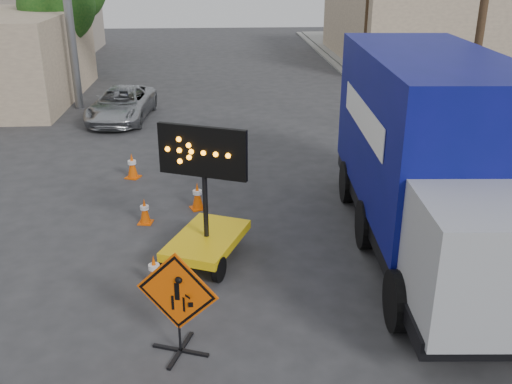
{
  "coord_description": "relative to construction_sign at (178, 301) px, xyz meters",
  "views": [
    {
      "loc": [
        -0.22,
        -7.84,
        6.28
      ],
      "look_at": [
        0.52,
        3.19,
        1.74
      ],
      "focal_mm": 40.0,
      "sensor_mm": 36.0,
      "label": 1
    }
  ],
  "objects": [
    {
      "name": "cone_e",
      "position": [
        -0.43,
        10.54,
        -0.65
      ],
      "size": [
        0.46,
        0.46,
        0.72
      ],
      "rotation": [
        0.0,
        0.0,
        0.3
      ],
      "color": "#EB5204",
      "rests_on": "ground"
    },
    {
      "name": "building_right_far",
      "position": [
        13.98,
        29.73,
        1.29
      ],
      "size": [
        10.0,
        14.0,
        4.6
      ],
      "primitive_type": "cube",
      "color": "#C0AA8A",
      "rests_on": "ground"
    },
    {
      "name": "curb_right",
      "position": [
        8.18,
        14.73,
        -0.95
      ],
      "size": [
        0.4,
        60.0,
        0.12
      ],
      "primitive_type": "cube",
      "color": "gray",
      "rests_on": "ground"
    },
    {
      "name": "cone_d",
      "position": [
        -1.93,
        8.58,
        -0.62
      ],
      "size": [
        0.52,
        0.52,
        0.79
      ],
      "rotation": [
        0.0,
        0.0,
        -0.4
      ],
      "color": "#EB5204",
      "rests_on": "ground"
    },
    {
      "name": "construction_sign",
      "position": [
        0.0,
        0.0,
        0.0
      ],
      "size": [
        1.38,
        0.99,
        1.93
      ],
      "rotation": [
        0.0,
        0.0,
        -0.34
      ],
      "color": "black",
      "rests_on": "ground"
    },
    {
      "name": "tree_left_near",
      "position": [
        -7.02,
        21.73,
        3.15
      ],
      "size": [
        3.71,
        3.71,
        6.03
      ],
      "color": "#452E1D",
      "rests_on": "ground"
    },
    {
      "name": "cone_b",
      "position": [
        -1.18,
        5.25,
        -0.67
      ],
      "size": [
        0.4,
        0.4,
        0.68
      ],
      "rotation": [
        0.0,
        0.0,
        -0.18
      ],
      "color": "#EB5204",
      "rests_on": "ground"
    },
    {
      "name": "cone_c",
      "position": [
        0.13,
        6.08,
        -0.64
      ],
      "size": [
        0.49,
        0.49,
        0.75
      ],
      "rotation": [
        0.0,
        0.0,
        0.37
      ],
      "color": "#EB5204",
      "rests_on": "ground"
    },
    {
      "name": "sidewalk_right",
      "position": [
        10.48,
        14.73,
        -0.94
      ],
      "size": [
        4.0,
        60.0,
        0.15
      ],
      "primitive_type": "cube",
      "color": "gray",
      "rests_on": "ground"
    },
    {
      "name": "arrow_board",
      "position": [
        0.42,
        3.23,
        -0.32
      ],
      "size": [
        2.05,
        2.52,
        3.12
      ],
      "rotation": [
        0.0,
        0.0,
        -0.4
      ],
      "color": "yellow",
      "rests_on": "ground"
    },
    {
      "name": "cone_a",
      "position": [
        -0.64,
        2.17,
        -0.65
      ],
      "size": [
        0.45,
        0.45,
        0.72
      ],
      "rotation": [
        0.0,
        0.0,
        0.28
      ],
      "color": "#EB5204",
      "rests_on": "ground"
    },
    {
      "name": "storefront_left_far",
      "position": [
        -14.02,
        33.73,
        1.19
      ],
      "size": [
        12.0,
        10.0,
        4.4
      ],
      "primitive_type": "cube",
      "color": "gray",
      "rests_on": "ground"
    },
    {
      "name": "pickup_truck",
      "position": [
        -3.26,
        15.51,
        -0.35
      ],
      "size": [
        2.63,
        4.97,
        1.33
      ],
      "primitive_type": "imported",
      "rotation": [
        0.0,
        0.0,
        -0.09
      ],
      "color": "#ABAEB2",
      "rests_on": "ground"
    },
    {
      "name": "ground",
      "position": [
        0.98,
        -0.27,
        -1.01
      ],
      "size": [
        100.0,
        100.0,
        0.0
      ],
      "primitive_type": "plane",
      "color": "#2D2D30",
      "rests_on": "ground"
    },
    {
      "name": "utility_pole_near",
      "position": [
        8.98,
        9.73,
        3.67
      ],
      "size": [
        1.8,
        0.26,
        9.0
      ],
      "color": "#452E1D",
      "rests_on": "ground"
    },
    {
      "name": "box_truck",
      "position": [
        5.4,
        3.5,
        0.98
      ],
      "size": [
        3.4,
        9.38,
        4.39
      ],
      "rotation": [
        0.0,
        0.0,
        -0.06
      ],
      "color": "black",
      "rests_on": "ground"
    }
  ]
}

